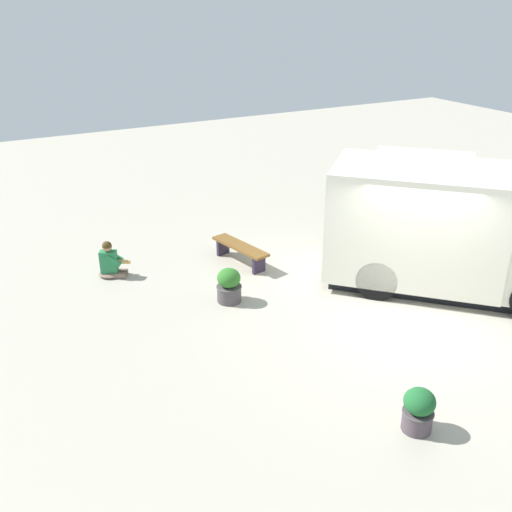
# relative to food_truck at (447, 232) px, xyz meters

# --- Properties ---
(ground_plane) EXTENTS (40.00, 40.00, 0.00)m
(ground_plane) POSITION_rel_food_truck_xyz_m (-0.87, 1.72, -1.26)
(ground_plane) COLOR #ADA795
(food_truck) EXTENTS (5.20, 5.17, 2.62)m
(food_truck) POSITION_rel_food_truck_xyz_m (0.00, 0.00, 0.00)
(food_truck) COLOR white
(food_truck) RESTS_ON ground_plane
(person_customer) EXTENTS (0.64, 0.78, 0.85)m
(person_customer) POSITION_rel_food_truck_xyz_m (3.90, 6.23, -0.92)
(person_customer) COLOR #7C6758
(person_customer) RESTS_ON ground_plane
(planter_flowering_near) EXTENTS (0.47, 0.47, 0.70)m
(planter_flowering_near) POSITION_rel_food_truck_xyz_m (-3.26, 3.69, -0.90)
(planter_flowering_near) COLOR #4D434A
(planter_flowering_near) RESTS_ON ground_plane
(planter_flowering_far) EXTENTS (0.53, 0.53, 0.74)m
(planter_flowering_far) POSITION_rel_food_truck_xyz_m (1.57, 4.40, -0.90)
(planter_flowering_far) COLOR #4B4446
(planter_flowering_far) RESTS_ON ground_plane
(plaza_bench) EXTENTS (1.73, 0.74, 0.46)m
(plaza_bench) POSITION_rel_food_truck_xyz_m (3.12, 3.34, -0.91)
(plaza_bench) COLOR brown
(plaza_bench) RESTS_ON ground_plane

